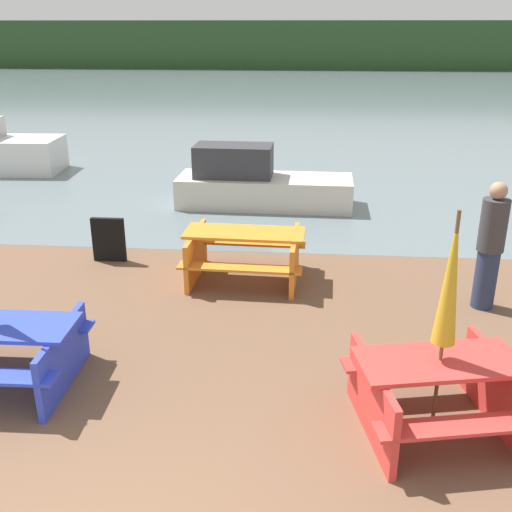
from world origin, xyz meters
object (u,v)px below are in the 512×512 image
Objects in this scene: umbrella_gold at (450,281)px; signboard at (109,240)px; boat at (257,184)px; picnic_table_red at (437,388)px; person at (490,246)px; picnic_table_orange at (245,251)px.

signboard is at bearing 137.94° from umbrella_gold.
picnic_table_red is at bearing -71.24° from boat.
picnic_table_red is 6.15m from signboard.
person reaches higher than boat.
picnic_table_red is 7.98m from boat.
picnic_table_orange is 4.09m from boat.
person is (1.22, 2.85, 0.45)m from picnic_table_red.
signboard is (-2.35, 0.59, -0.10)m from picnic_table_orange.
picnic_table_orange is at bearing -86.50° from boat.
picnic_table_orange is 4.32m from umbrella_gold.
picnic_table_orange is 0.83× the size of umbrella_gold.
umbrella_gold reaches higher than person.
boat reaches higher than picnic_table_red.
picnic_table_orange is at bearing 122.17° from umbrella_gold.
boat is at bearing 92.00° from picnic_table_orange.
picnic_table_orange is 2.42m from signboard.
person reaches higher than picnic_table_orange.
boat is at bearing 57.80° from signboard.
person is (3.59, -4.77, 0.42)m from boat.
person is (3.44, -0.69, 0.44)m from picnic_table_orange.
boat is 4.13m from signboard.
picnic_table_orange is 1.04× the size of person.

